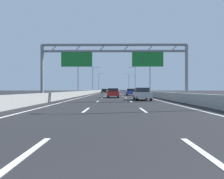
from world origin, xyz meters
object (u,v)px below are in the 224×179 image
at_px(sign_gantry, 114,57).
at_px(streetlamp_right_mid, 149,70).
at_px(silver_car, 142,94).
at_px(black_car, 104,91).
at_px(streetlamp_right_far, 135,78).
at_px(streetlamp_left_distant, 99,81).
at_px(red_car, 113,93).
at_px(streetlamp_right_distant, 129,81).
at_px(blue_car, 131,92).
at_px(streetlamp_left_near, 1,27).
at_px(green_car, 107,90).
at_px(streetlamp_left_far, 93,78).
at_px(streetlamp_left_mid, 79,70).
at_px(yellow_car, 107,90).

bearing_deg(sign_gantry, streetlamp_right_mid, 70.60).
xyz_separation_m(silver_car, black_car, (-7.04, 50.86, -0.00)).
height_order(streetlamp_right_mid, silver_car, streetlamp_right_mid).
xyz_separation_m(sign_gantry, streetlamp_right_far, (7.52, 51.64, 0.59)).
height_order(sign_gantry, streetlamp_left_distant, streetlamp_left_distant).
xyz_separation_m(streetlamp_right_mid, streetlamp_right_far, (0.00, 30.30, 0.00)).
bearing_deg(silver_car, red_car, 115.86).
height_order(streetlamp_right_distant, blue_car, streetlamp_right_distant).
bearing_deg(streetlamp_right_mid, streetlamp_left_near, -116.23).
xyz_separation_m(streetlamp_right_distant, silver_car, (-4.09, -79.46, -4.62)).
bearing_deg(blue_car, streetlamp_left_distant, 100.33).
relative_size(streetlamp_left_near, green_car, 2.22).
relative_size(streetlamp_left_far, streetlamp_left_distant, 1.00).
height_order(streetlamp_left_distant, streetlamp_right_distant, same).
xyz_separation_m(streetlamp_right_distant, blue_car, (-3.91, -60.47, -4.65)).
bearing_deg(sign_gantry, black_car, 93.88).
relative_size(streetlamp_left_distant, black_car, 2.28).
distance_m(streetlamp_left_mid, streetlamp_right_far, 33.78).
relative_size(sign_gantry, streetlamp_left_mid, 1.70).
height_order(streetlamp_right_distant, black_car, streetlamp_right_distant).
height_order(streetlamp_left_far, yellow_car, streetlamp_left_far).
height_order(sign_gantry, green_car, sign_gantry).
distance_m(streetlamp_left_far, blue_car, 32.46).
bearing_deg(yellow_car, streetlamp_right_distant, 17.14).
relative_size(streetlamp_right_far, streetlamp_left_distant, 1.00).
bearing_deg(sign_gantry, green_car, 92.50).
height_order(yellow_car, blue_car, yellow_car).
xyz_separation_m(streetlamp_left_near, blue_car, (11.02, 30.42, -4.65)).
relative_size(streetlamp_left_far, black_car, 2.28).
bearing_deg(streetlamp_left_near, streetlamp_left_mid, 90.00).
distance_m(sign_gantry, black_car, 53.62).
bearing_deg(black_car, streetlamp_left_distant, 97.56).
bearing_deg(streetlamp_right_far, yellow_car, 112.35).
bearing_deg(streetlamp_right_mid, streetlamp_right_far, 90.00).
height_order(streetlamp_left_far, blue_car, streetlamp_left_far).
height_order(streetlamp_right_far, streetlamp_left_distant, same).
xyz_separation_m(silver_car, blue_car, (0.18, 18.98, -0.03)).
height_order(streetlamp_left_near, streetlamp_right_distant, same).
relative_size(streetlamp_right_far, red_car, 2.28).
relative_size(yellow_car, black_car, 1.07).
bearing_deg(red_car, sign_gantry, -89.48).
relative_size(streetlamp_left_near, streetlamp_left_mid, 1.00).
bearing_deg(streetlamp_right_far, streetlamp_left_distant, 116.23).
bearing_deg(streetlamp_left_far, streetlamp_left_mid, -90.00).
bearing_deg(streetlamp_left_near, streetlamp_right_far, 76.16).
bearing_deg(red_car, black_car, 94.63).
bearing_deg(streetlamp_right_far, sign_gantry, -98.28).
bearing_deg(streetlamp_left_distant, streetlamp_left_near, -90.00).
xyz_separation_m(streetlamp_right_far, black_car, (-11.13, 1.70, -4.63)).
bearing_deg(streetlamp_left_mid, blue_car, 0.65).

